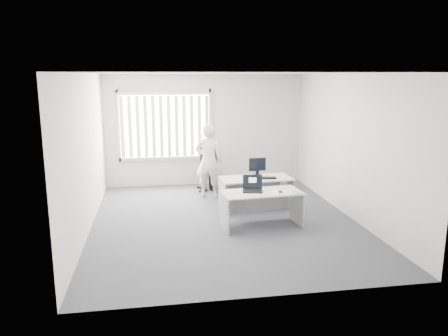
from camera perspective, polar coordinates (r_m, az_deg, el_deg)
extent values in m
plane|color=#515158|center=(8.51, 0.05, -6.92)|extent=(6.00, 6.00, 0.00)
cube|color=silver|center=(11.10, -2.51, 4.97)|extent=(5.00, 0.02, 2.80)
cube|color=silver|center=(5.29, 5.41, -2.98)|extent=(5.00, 0.02, 2.80)
cube|color=silver|center=(8.14, -17.59, 1.82)|extent=(0.02, 6.00, 2.80)
cube|color=silver|center=(8.92, 16.12, 2.76)|extent=(0.02, 6.00, 2.80)
cube|color=white|center=(8.05, 0.05, 12.29)|extent=(5.00, 6.00, 0.02)
cube|color=#B5B5B0|center=(10.97, -7.71, 5.58)|extent=(2.32, 0.06, 1.76)
cube|color=silver|center=(8.07, 4.96, -3.20)|extent=(1.51, 0.80, 0.03)
cube|color=#9D9D9F|center=(7.96, 0.06, -5.85)|extent=(0.09, 0.63, 0.64)
cube|color=#9D9D9F|center=(8.41, 9.51, -5.04)|extent=(0.09, 0.63, 0.64)
cube|color=silver|center=(9.11, 4.20, -1.37)|extent=(1.52, 0.79, 0.03)
cube|color=#9D9D9F|center=(9.01, -0.21, -3.69)|extent=(0.08, 0.64, 0.65)
cube|color=#9D9D9F|center=(9.42, 8.36, -3.11)|extent=(0.08, 0.64, 0.65)
cylinder|color=black|center=(10.68, -1.81, -2.74)|extent=(0.61, 0.61, 0.08)
cylinder|color=black|center=(10.64, -1.82, -1.76)|extent=(0.07, 0.07, 0.45)
cube|color=black|center=(10.58, -1.83, -0.57)|extent=(0.46, 0.46, 0.07)
cube|color=black|center=(10.72, -2.01, 1.32)|extent=(0.44, 0.07, 0.54)
imported|color=silver|center=(9.91, -2.00, 0.92)|extent=(0.73, 0.60, 1.71)
cube|color=white|center=(8.11, 7.18, -3.07)|extent=(0.38, 0.33, 0.00)
cube|color=silver|center=(8.04, 9.61, -3.24)|extent=(0.18, 0.23, 0.01)
cube|color=black|center=(9.05, 5.29, -1.30)|extent=(0.51, 0.21, 0.02)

